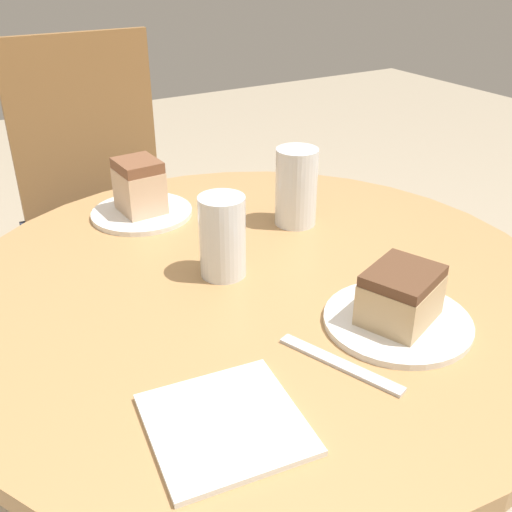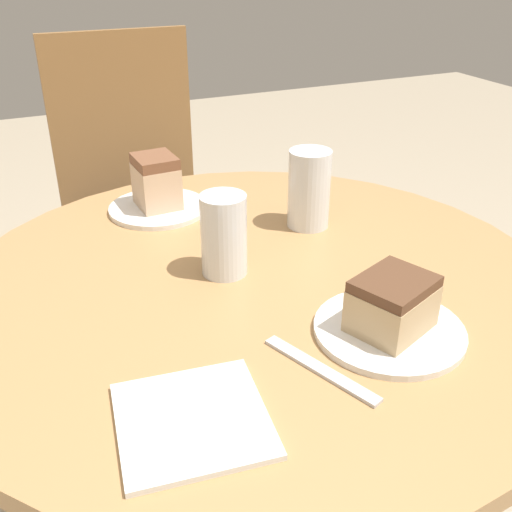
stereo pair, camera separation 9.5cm
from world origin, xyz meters
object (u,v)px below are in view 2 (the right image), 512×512
plate_near (389,330)px  plate_far (158,208)px  glass_water (224,239)px  cake_slice_far (156,182)px  cake_slice_near (392,304)px  chair (138,204)px  glass_lemonade (309,192)px

plate_near → plate_far: (-0.18, 0.54, 0.00)m
glass_water → cake_slice_far: bearing=95.9°
plate_far → glass_water: bearing=-84.1°
plate_near → plate_far: bearing=107.9°
plate_near → cake_slice_near: cake_slice_near is taller
chair → glass_water: chair is taller
glass_water → plate_near: bearing=-60.3°
chair → glass_lemonade: 0.79m
plate_far → cake_slice_near: bearing=-72.1°
plate_near → chair: bearing=95.3°
plate_near → plate_far: size_ratio=1.06×
glass_lemonade → plate_far: bearing=142.5°
plate_far → cake_slice_far: size_ratio=1.90×
plate_near → cake_slice_far: size_ratio=2.02×
chair → cake_slice_far: bearing=-96.9°
glass_lemonade → cake_slice_near: bearing=-100.4°
chair → cake_slice_near: (0.10, -1.07, 0.26)m
cake_slice_far → cake_slice_near: bearing=-72.1°
cake_slice_far → glass_lemonade: (0.24, -0.18, 0.01)m
chair → cake_slice_near: 1.11m
cake_slice_near → glass_lemonade: 0.36m
cake_slice_near → cake_slice_far: size_ratio=1.26×
plate_far → cake_slice_near: cake_slice_near is taller
chair → glass_water: bearing=-92.0°
chair → glass_lemonade: (0.17, -0.72, 0.28)m
plate_near → glass_water: bearing=119.7°
cake_slice_near → glass_water: glass_water is taller
chair → plate_near: 1.10m
chair → cake_slice_near: size_ratio=7.46×
glass_lemonade → glass_water: 0.24m
cake_slice_near → glass_lemonade: size_ratio=0.89×
cake_slice_near → cake_slice_far: cake_slice_far is taller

